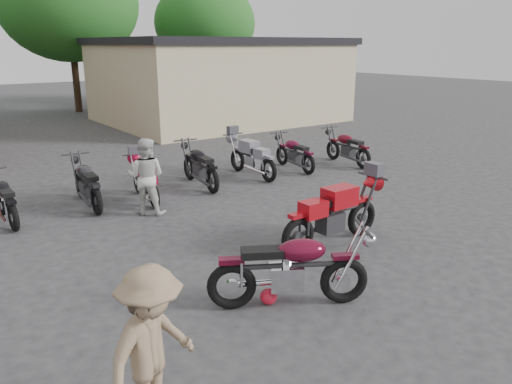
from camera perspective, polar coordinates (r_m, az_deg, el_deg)
ground at (r=7.72m, az=1.81°, el=-10.52°), size 90.00×90.00×0.00m
stucco_building at (r=24.12m, az=-4.30°, el=12.35°), size 10.00×8.00×3.50m
tree_2 at (r=28.63m, az=-20.42°, el=17.38°), size 7.04×7.04×8.80m
tree_3 at (r=31.86m, az=-5.80°, el=17.02°), size 6.08×6.08×7.60m
vintage_motorcycle at (r=6.89m, az=4.14°, el=-8.23°), size 2.23×1.70×1.26m
sportbike at (r=9.05m, az=8.88°, el=-2.16°), size 2.21×0.74×1.28m
helmet at (r=7.15m, az=1.44°, el=-11.85°), size 0.30×0.30×0.23m
person_light at (r=10.79m, az=-12.45°, el=1.74°), size 1.01×1.00×1.65m
person_tan at (r=4.87m, az=-11.77°, el=-17.26°), size 1.23×1.00×1.66m
row_bike_2 at (r=11.35m, az=-26.91°, el=-0.47°), size 0.66×1.86×1.07m
row_bike_3 at (r=11.75m, az=-18.79°, el=1.23°), size 0.82×2.06×1.16m
row_bike_4 at (r=11.83m, az=-12.58°, el=1.54°), size 0.85×1.88×1.05m
row_bike_5 at (r=12.78m, az=-6.48°, el=3.26°), size 0.91×2.10×1.18m
row_bike_6 at (r=13.67m, az=-0.51°, el=4.22°), size 0.69×2.04×1.18m
row_bike_7 at (r=14.49m, az=4.38°, el=4.67°), size 0.81×1.90×1.07m
row_bike_8 at (r=15.37m, az=10.38°, el=5.24°), size 0.86×2.00×1.13m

